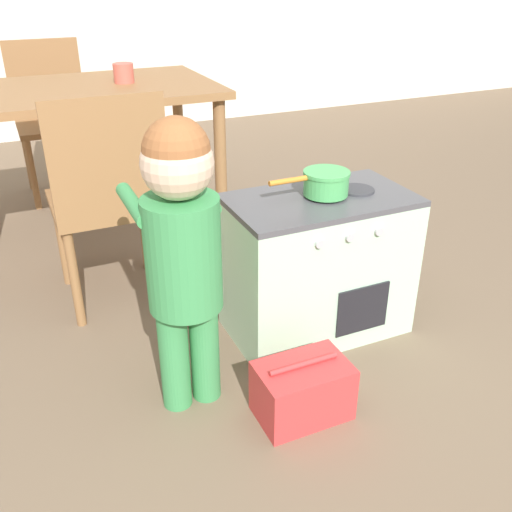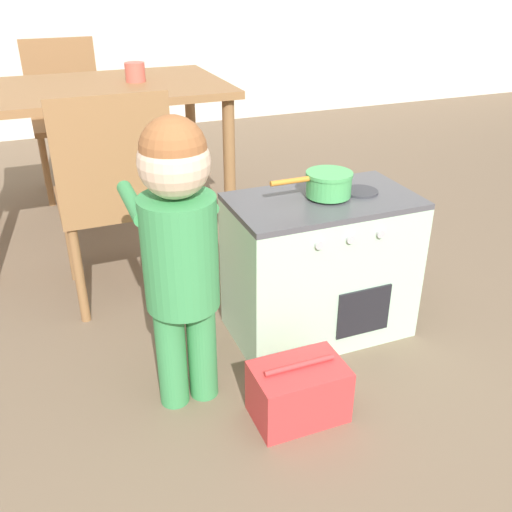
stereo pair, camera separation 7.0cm
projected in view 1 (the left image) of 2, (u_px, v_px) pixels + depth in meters
play_kitchen at (318, 265)px, 2.06m from camera, size 0.64×0.38×0.54m
toy_pot at (325, 181)px, 1.92m from camera, size 0.29×0.16×0.08m
child_figure at (182, 238)px, 1.57m from camera, size 0.24×0.37×0.90m
toy_basket at (303, 390)px, 1.72m from camera, size 0.28×0.18×0.20m
dining_table at (81, 108)px, 2.63m from camera, size 1.23×0.77×0.73m
dining_chair_near at (108, 197)px, 2.13m from camera, size 0.41×0.41×0.85m
dining_chair_far at (53, 115)px, 3.27m from camera, size 0.41×0.41×0.85m
cup_on_table at (124, 73)px, 2.66m from camera, size 0.09×0.09×0.09m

